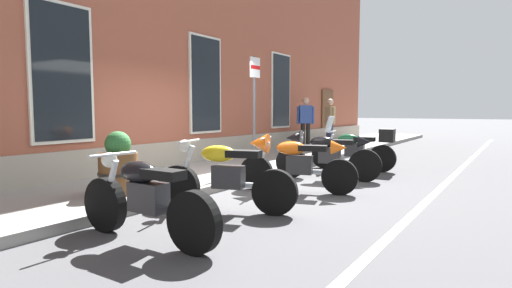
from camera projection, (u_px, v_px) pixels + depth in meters
name	position (u px, v px, depth m)	size (l,w,h in m)	color
ground_plane	(241.00, 186.00, 7.64)	(140.00, 140.00, 0.00)	#424244
sidewalk	(191.00, 177.00, 8.33)	(33.48, 2.54, 0.14)	gray
lane_stripe	(419.00, 209.00, 5.89)	(33.48, 0.12, 0.01)	silver
motorcycle_black_naked	(144.00, 198.00, 4.39)	(0.62, 2.04, 0.95)	black
motorcycle_yellow_naked	(224.00, 177.00, 5.72)	(0.81, 2.04, 1.01)	black
motorcycle_orange_sport	(292.00, 160.00, 7.07)	(0.81, 2.05, 1.03)	black
motorcycle_black_sport	(323.00, 153.00, 8.36)	(0.77, 2.15, 1.03)	black
motorcycle_green_touring	(357.00, 148.00, 9.63)	(0.64, 2.03, 1.30)	black
pedestrian_blue_top	(306.00, 120.00, 13.54)	(0.39, 0.50, 1.73)	black
pedestrian_tan_coat	(330.00, 120.00, 14.02)	(0.39, 0.50, 1.70)	#2D3351
parking_sign	(255.00, 96.00, 8.96)	(0.36, 0.07, 2.49)	#4C4C51
barrel_planter	(119.00, 167.00, 6.29)	(0.63, 0.63, 0.97)	brown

